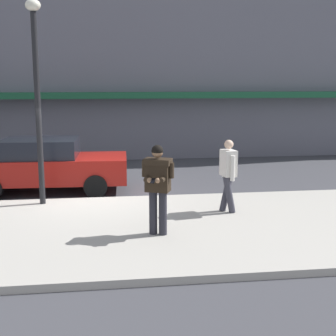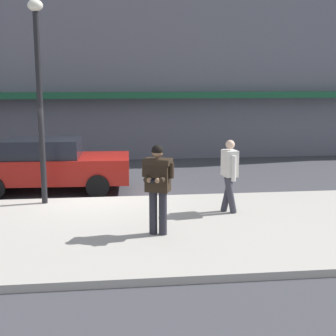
{
  "view_description": "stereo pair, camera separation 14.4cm",
  "coord_description": "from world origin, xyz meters",
  "px_view_note": "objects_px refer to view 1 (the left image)",
  "views": [
    {
      "loc": [
        0.42,
        -12.28,
        3.16
      ],
      "look_at": [
        1.6,
        -3.45,
        1.49
      ],
      "focal_mm": 50.0,
      "sensor_mm": 36.0,
      "label": 1
    },
    {
      "loc": [
        0.56,
        -12.3,
        3.16
      ],
      "look_at": [
        1.6,
        -3.45,
        1.49
      ],
      "focal_mm": 50.0,
      "sensor_mm": 36.0,
      "label": 2
    }
  ],
  "objects_px": {
    "parked_sedan_mid": "(46,165)",
    "man_texting_on_phone": "(158,180)",
    "pedestrian_in_light_coat": "(228,171)",
    "street_lamp_post": "(37,81)"
  },
  "relations": [
    {
      "from": "parked_sedan_mid",
      "to": "man_texting_on_phone",
      "type": "relative_size",
      "value": 2.53
    },
    {
      "from": "pedestrian_in_light_coat",
      "to": "street_lamp_post",
      "type": "relative_size",
      "value": 0.35
    },
    {
      "from": "man_texting_on_phone",
      "to": "pedestrian_in_light_coat",
      "type": "distance_m",
      "value": 2.28
    },
    {
      "from": "man_texting_on_phone",
      "to": "street_lamp_post",
      "type": "distance_m",
      "value": 4.22
    },
    {
      "from": "parked_sedan_mid",
      "to": "pedestrian_in_light_coat",
      "type": "height_order",
      "value": "pedestrian_in_light_coat"
    },
    {
      "from": "parked_sedan_mid",
      "to": "pedestrian_in_light_coat",
      "type": "xyz_separation_m",
      "value": [
        4.49,
        -3.23,
        0.32
      ]
    },
    {
      "from": "parked_sedan_mid",
      "to": "pedestrian_in_light_coat",
      "type": "distance_m",
      "value": 5.54
    },
    {
      "from": "parked_sedan_mid",
      "to": "street_lamp_post",
      "type": "relative_size",
      "value": 0.94
    },
    {
      "from": "parked_sedan_mid",
      "to": "pedestrian_in_light_coat",
      "type": "bearing_deg",
      "value": -35.71
    },
    {
      "from": "pedestrian_in_light_coat",
      "to": "street_lamp_post",
      "type": "bearing_deg",
      "value": 162.85
    }
  ]
}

